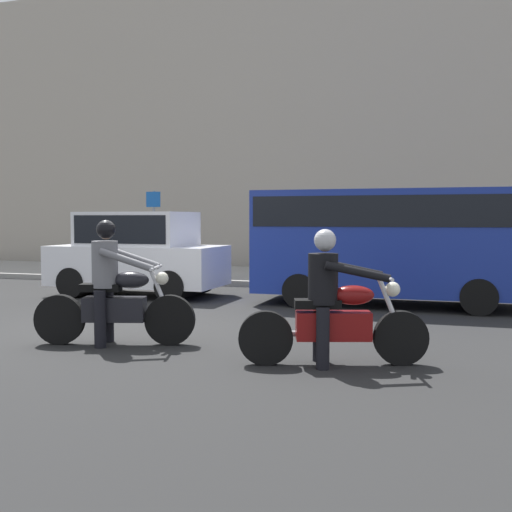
% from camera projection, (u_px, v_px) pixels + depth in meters
% --- Properties ---
extents(ground_plane, '(80.00, 80.00, 0.00)m').
position_uv_depth(ground_plane, '(134.00, 327.00, 9.65)').
color(ground_plane, black).
extents(sidewalk_slab, '(40.00, 4.40, 0.14)m').
position_uv_depth(sidewalk_slab, '(276.00, 276.00, 17.26)').
color(sidewalk_slab, gray).
rests_on(sidewalk_slab, ground_plane).
extents(building_facade, '(40.00, 1.40, 9.44)m').
position_uv_depth(building_facade, '(305.00, 123.00, 20.21)').
color(building_facade, '#A89E8E').
rests_on(building_facade, ground_plane).
extents(motorcycle_with_rider_gray, '(2.08, 0.85, 1.64)m').
position_uv_depth(motorcycle_with_rider_gray, '(113.00, 294.00, 8.25)').
color(motorcycle_with_rider_gray, black).
rests_on(motorcycle_with_rider_gray, ground_plane).
extents(motorcycle_with_rider_black_leather, '(2.09, 0.90, 1.55)m').
position_uv_depth(motorcycle_with_rider_black_leather, '(332.00, 310.00, 7.10)').
color(motorcycle_with_rider_black_leather, black).
rests_on(motorcycle_with_rider_black_leather, ground_plane).
extents(parked_hatchback_white, '(3.65, 1.76, 1.80)m').
position_uv_depth(parked_hatchback_white, '(138.00, 253.00, 13.46)').
color(parked_hatchback_white, silver).
rests_on(parked_hatchback_white, ground_plane).
extents(parked_van_cobalt_blue, '(5.08, 1.96, 2.19)m').
position_uv_depth(parked_van_cobalt_blue, '(391.00, 238.00, 11.98)').
color(parked_van_cobalt_blue, navy).
rests_on(parked_van_cobalt_blue, ground_plane).
extents(street_sign_post, '(0.44, 0.08, 2.32)m').
position_uv_depth(street_sign_post, '(154.00, 222.00, 18.15)').
color(street_sign_post, gray).
rests_on(street_sign_post, sidewalk_slab).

